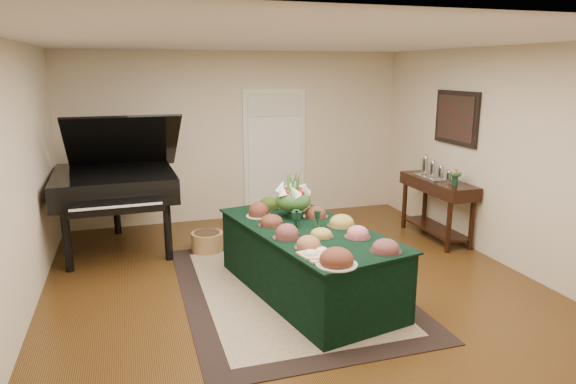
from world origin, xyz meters
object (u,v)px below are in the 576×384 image
object	(u,v)px
floral_centerpiece	(293,196)
mahogany_sideboard	(437,193)
buffet_table	(307,261)
grand_piano	(115,182)

from	to	relation	value
floral_centerpiece	mahogany_sideboard	bearing A→B (deg)	17.90
mahogany_sideboard	buffet_table	bearing A→B (deg)	-152.78
grand_piano	mahogany_sideboard	size ratio (longest dim) A/B	1.38
grand_piano	floral_centerpiece	bearing A→B (deg)	-40.30
floral_centerpiece	grand_piano	world-z (taller)	grand_piano
floral_centerpiece	mahogany_sideboard	size ratio (longest dim) A/B	0.31
floral_centerpiece	grand_piano	distance (m)	2.58
buffet_table	floral_centerpiece	world-z (taller)	floral_centerpiece
grand_piano	mahogany_sideboard	distance (m)	4.50
floral_centerpiece	mahogany_sideboard	distance (m)	2.59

